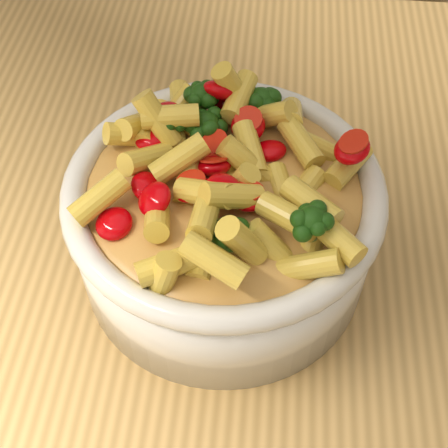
{
  "coord_description": "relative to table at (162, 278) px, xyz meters",
  "views": [
    {
      "loc": [
        0.1,
        -0.37,
        1.36
      ],
      "look_at": [
        0.07,
        -0.04,
        0.95
      ],
      "focal_mm": 50.0,
      "sensor_mm": 36.0,
      "label": 1
    }
  ],
  "objects": [
    {
      "name": "pasta_salad",
      "position": [
        0.07,
        -0.04,
        0.23
      ],
      "size": [
        0.2,
        0.2,
        0.05
      ],
      "color": "gold",
      "rests_on": "serving_bowl"
    },
    {
      "name": "serving_bowl",
      "position": [
        0.07,
        -0.04,
        0.16
      ],
      "size": [
        0.26,
        0.26,
        0.11
      ],
      "color": "silver",
      "rests_on": "table"
    },
    {
      "name": "table",
      "position": [
        0.0,
        0.0,
        0.0
      ],
      "size": [
        1.2,
        0.8,
        0.9
      ],
      "color": "tan",
      "rests_on": "ground"
    }
  ]
}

